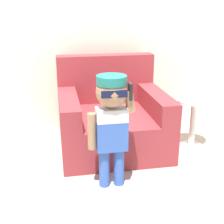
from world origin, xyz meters
TOP-DOWN VIEW (x-y plane):
  - ground_plane at (0.00, 0.00)m, footprint 10.00×10.00m
  - wall_back at (0.00, 0.88)m, footprint 10.00×0.05m
  - armchair at (-0.13, 0.26)m, footprint 1.06×1.02m
  - person_child at (-0.27, -0.51)m, footprint 0.38×0.29m
  - side_table at (0.70, 0.08)m, footprint 0.35×0.35m

SIDE VIEW (x-z plane):
  - ground_plane at x=0.00m, z-range 0.00..0.00m
  - armchair at x=-0.13m, z-range -0.15..0.77m
  - side_table at x=0.70m, z-range 0.05..0.57m
  - person_child at x=-0.27m, z-range 0.16..1.10m
  - wall_back at x=0.00m, z-range 0.00..2.60m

